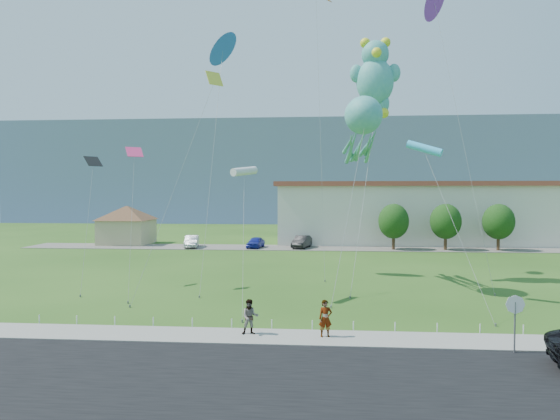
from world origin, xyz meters
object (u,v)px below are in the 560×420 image
at_px(pedestrian_right, 250,317).
at_px(pavilion, 127,221).
at_px(octopus_kite, 362,128).
at_px(parked_car_blue, 256,242).
at_px(teddy_bear_kite, 375,76).
at_px(stop_sign, 515,310).
at_px(parked_car_black, 302,242).
at_px(parked_car_silver, 192,241).
at_px(pedestrian_left, 325,318).
at_px(warehouse, 503,212).

bearing_deg(pedestrian_right, pavilion, 109.72).
height_order(pedestrian_right, octopus_kite, octopus_kite).
bearing_deg(pedestrian_right, parked_car_blue, 88.17).
xyz_separation_m(octopus_kite, teddy_bear_kite, (1.27, 3.66, 4.42)).
relative_size(stop_sign, parked_car_black, 0.56).
height_order(pavilion, parked_car_black, pavilion).
distance_m(parked_car_silver, parked_car_blue, 7.90).
distance_m(stop_sign, parked_car_silver, 45.35).
bearing_deg(parked_car_silver, pedestrian_left, -76.99).
bearing_deg(pavilion, pedestrian_left, -57.77).
bearing_deg(parked_car_blue, pedestrian_left, -68.79).
bearing_deg(stop_sign, parked_car_blue, 112.46).
distance_m(warehouse, pedestrian_left, 52.72).
relative_size(warehouse, octopus_kite, 4.59).
xyz_separation_m(parked_car_black, octopus_kite, (5.14, -25.08, 10.52)).
xyz_separation_m(stop_sign, pedestrian_right, (-11.40, 1.69, -0.94)).
bearing_deg(teddy_bear_kite, parked_car_silver, 133.64).
relative_size(pedestrian_left, parked_car_silver, 0.38).
xyz_separation_m(pedestrian_left, teddy_bear_kite, (3.92, 16.09, 14.78)).
bearing_deg(pedestrian_left, teddy_bear_kite, 65.54).
relative_size(warehouse, pedestrian_right, 36.99).
height_order(pedestrian_right, parked_car_blue, pedestrian_right).
bearing_deg(octopus_kite, pedestrian_left, -102.03).
xyz_separation_m(warehouse, stop_sign, (-16.50, -48.21, -2.26)).
relative_size(pedestrian_left, pedestrian_right, 1.03).
distance_m(warehouse, octopus_kite, 41.15).
xyz_separation_m(pedestrian_left, pedestrian_right, (-3.53, 0.12, -0.03)).
height_order(pedestrian_left, parked_car_black, pedestrian_left).
height_order(warehouse, pedestrian_left, warehouse).
relative_size(warehouse, parked_car_silver, 13.74).
height_order(parked_car_black, teddy_bear_kite, teddy_bear_kite).
relative_size(pavilion, parked_car_black, 2.06).
distance_m(pedestrian_left, teddy_bear_kite, 22.20).
bearing_deg(pedestrian_right, parked_car_black, 79.53).
bearing_deg(warehouse, teddy_bear_kite, -123.82).
xyz_separation_m(parked_car_blue, parked_car_black, (5.61, 0.43, 0.08)).
height_order(pedestrian_left, parked_car_silver, pedestrian_left).
height_order(parked_car_blue, octopus_kite, octopus_kite).
xyz_separation_m(warehouse, parked_car_blue, (-32.48, -9.56, -3.41)).
height_order(pavilion, pedestrian_right, pavilion).
height_order(pedestrian_right, teddy_bear_kite, teddy_bear_kite).
distance_m(warehouse, teddy_bear_kite, 38.55).
xyz_separation_m(warehouse, parked_car_silver, (-40.37, -9.66, -3.33)).
relative_size(stop_sign, octopus_kite, 0.19).
bearing_deg(warehouse, pavilion, -173.16).
distance_m(parked_car_blue, octopus_kite, 28.90).
relative_size(warehouse, stop_sign, 24.40).
distance_m(warehouse, parked_car_blue, 34.03).
bearing_deg(parked_car_blue, octopus_kite, -57.55).
xyz_separation_m(parked_car_black, teddy_bear_kite, (6.41, -21.42, 14.94)).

